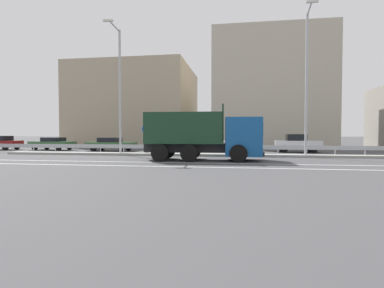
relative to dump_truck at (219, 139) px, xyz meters
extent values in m
plane|color=#424244|center=(-3.01, 1.41, -1.33)|extent=(320.00, 320.00, 0.00)
cube|color=silver|center=(-1.02, -1.85, -1.33)|extent=(52.01, 0.16, 0.01)
cube|color=silver|center=(-1.02, -3.94, -1.33)|extent=(52.01, 0.16, 0.01)
cube|color=gray|center=(-3.01, 3.47, -1.24)|extent=(28.60, 1.10, 0.18)
cube|color=#9EA0A5|center=(-3.01, 4.82, -0.71)|extent=(52.01, 0.04, 0.32)
cylinder|color=#ADADB2|center=(-18.43, 4.82, -1.02)|extent=(0.09, 0.09, 0.62)
cylinder|color=#ADADB2|center=(-16.37, 4.82, -1.02)|extent=(0.09, 0.09, 0.62)
cylinder|color=#ADADB2|center=(-14.32, 4.82, -1.02)|extent=(0.09, 0.09, 0.62)
cylinder|color=#ADADB2|center=(-12.26, 4.82, -1.02)|extent=(0.09, 0.09, 0.62)
cylinder|color=#ADADB2|center=(-10.20, 4.82, -1.02)|extent=(0.09, 0.09, 0.62)
cylinder|color=#ADADB2|center=(-8.15, 4.82, -1.02)|extent=(0.09, 0.09, 0.62)
cylinder|color=#ADADB2|center=(-6.09, 4.82, -1.02)|extent=(0.09, 0.09, 0.62)
cylinder|color=#ADADB2|center=(-4.03, 4.82, -1.02)|extent=(0.09, 0.09, 0.62)
cylinder|color=#ADADB2|center=(-1.98, 4.82, -1.02)|extent=(0.09, 0.09, 0.62)
cylinder|color=#ADADB2|center=(0.08, 4.82, -1.02)|extent=(0.09, 0.09, 0.62)
cylinder|color=#ADADB2|center=(2.14, 4.82, -1.02)|extent=(0.09, 0.09, 0.62)
cylinder|color=#ADADB2|center=(4.19, 4.82, -1.02)|extent=(0.09, 0.09, 0.62)
cylinder|color=#ADADB2|center=(6.25, 4.82, -1.02)|extent=(0.09, 0.09, 0.62)
cylinder|color=#ADADB2|center=(8.30, 4.82, -1.02)|extent=(0.09, 0.09, 0.62)
cylinder|color=#ADADB2|center=(10.36, 4.82, -1.02)|extent=(0.09, 0.09, 0.62)
cube|color=#144C8C|center=(1.48, 0.08, 0.15)|extent=(2.28, 2.54, 2.34)
cube|color=black|center=(2.57, 0.14, 0.56)|extent=(0.14, 2.09, 0.87)
cube|color=black|center=(2.61, 0.14, -0.86)|extent=(0.23, 2.38, 0.24)
cube|color=black|center=(-2.09, -0.11, -0.55)|extent=(5.08, 1.60, 0.53)
cube|color=#193823|center=(-2.09, -0.11, -0.22)|extent=(4.93, 2.58, 0.12)
cube|color=#193823|center=(-2.15, 1.00, 0.74)|extent=(4.82, 0.36, 1.80)
cube|color=#193823|center=(-2.04, -1.23, 0.74)|extent=(4.82, 0.36, 1.80)
cube|color=#193823|center=(0.26, 0.01, 0.96)|extent=(0.22, 2.33, 2.25)
cube|color=#193823|center=(-4.45, -0.24, 0.74)|extent=(0.22, 2.33, 1.80)
cylinder|color=black|center=(1.10, 1.25, -0.81)|extent=(1.06, 0.37, 1.04)
cylinder|color=black|center=(1.23, -1.13, -0.81)|extent=(1.06, 0.37, 1.04)
cylinder|color=black|center=(-1.78, 1.10, -0.81)|extent=(1.06, 0.37, 1.04)
cylinder|color=black|center=(-1.66, -1.28, -0.81)|extent=(1.06, 0.37, 1.04)
cylinder|color=black|center=(-3.54, 1.00, -0.81)|extent=(1.06, 0.37, 1.04)
cylinder|color=black|center=(-3.41, -1.37, -0.81)|extent=(1.06, 0.37, 1.04)
cylinder|color=white|center=(-5.84, 3.47, -1.16)|extent=(0.16, 0.16, 0.34)
cylinder|color=black|center=(-5.84, 3.47, -0.82)|extent=(0.16, 0.16, 0.34)
cylinder|color=white|center=(-5.84, 3.47, -0.47)|extent=(0.16, 0.16, 0.34)
cylinder|color=black|center=(-5.84, 3.47, -0.13)|extent=(0.16, 0.16, 0.34)
cylinder|color=white|center=(-5.84, 3.47, 0.21)|extent=(0.16, 0.16, 0.34)
cylinder|color=#1E4CB2|center=(-5.84, 3.47, 0.71)|extent=(0.65, 0.03, 0.65)
cylinder|color=white|center=(-5.84, 3.47, 0.71)|extent=(0.70, 0.02, 0.70)
cylinder|color=#ADADB2|center=(-7.96, 3.65, 3.54)|extent=(0.18, 0.18, 9.74)
cylinder|color=#ADADB2|center=(-7.85, 2.41, 8.26)|extent=(0.31, 2.50, 0.10)
cube|color=silver|center=(-7.75, 1.16, 8.18)|extent=(0.71, 0.26, 0.12)
cylinder|color=#ADADB2|center=(5.91, 3.41, 3.70)|extent=(0.18, 0.18, 10.06)
cylinder|color=#ADADB2|center=(5.80, 2.20, 8.58)|extent=(0.33, 2.43, 0.10)
cube|color=silver|center=(5.68, 0.99, 8.50)|extent=(0.72, 0.27, 0.12)
cube|color=maroon|center=(-23.28, 8.85, -0.70)|extent=(4.21, 1.90, 0.66)
cube|color=black|center=(-23.15, 8.85, -0.13)|extent=(1.80, 1.60, 0.49)
cylinder|color=black|center=(-21.96, 8.07, -1.03)|extent=(0.61, 0.22, 0.60)
cylinder|color=black|center=(-22.02, 9.73, -1.03)|extent=(0.61, 0.22, 0.60)
cube|color=#335B33|center=(-17.62, 9.32, -0.74)|extent=(4.54, 2.17, 0.59)
cube|color=black|center=(-17.49, 9.31, -0.24)|extent=(1.97, 1.75, 0.41)
cylinder|color=black|center=(-19.05, 8.56, -1.03)|extent=(0.61, 0.25, 0.60)
cylinder|color=black|center=(-18.92, 10.30, -1.03)|extent=(0.61, 0.25, 0.60)
cylinder|color=black|center=(-16.33, 8.35, -1.03)|extent=(0.61, 0.25, 0.60)
cylinder|color=black|center=(-16.19, 10.09, -1.03)|extent=(0.61, 0.25, 0.60)
cube|color=#335B33|center=(-10.93, 8.62, -0.75)|extent=(4.60, 1.83, 0.56)
cube|color=black|center=(-11.07, 8.62, -0.25)|extent=(1.94, 1.59, 0.43)
cylinder|color=black|center=(-9.51, 9.46, -1.03)|extent=(0.60, 0.20, 0.60)
cylinder|color=black|center=(-9.52, 7.76, -1.03)|extent=(0.60, 0.20, 0.60)
cylinder|color=black|center=(-12.35, 9.48, -1.03)|extent=(0.60, 0.20, 0.60)
cylinder|color=black|center=(-12.36, 7.78, -1.03)|extent=(0.60, 0.20, 0.60)
cube|color=gray|center=(-4.89, 9.23, -0.68)|extent=(4.93, 1.81, 0.70)
cube|color=black|center=(-5.04, 9.23, -0.06)|extent=(2.09, 1.54, 0.54)
cylinder|color=black|center=(-3.40, 10.07, -1.03)|extent=(0.60, 0.21, 0.60)
cylinder|color=black|center=(-3.36, 8.46, -1.03)|extent=(0.60, 0.21, 0.60)
cylinder|color=black|center=(-6.43, 10.00, -1.03)|extent=(0.60, 0.21, 0.60)
cylinder|color=black|center=(-6.39, 8.39, -1.03)|extent=(0.60, 0.21, 0.60)
cube|color=silver|center=(0.78, 9.07, -0.68)|extent=(3.87, 1.97, 0.70)
cube|color=black|center=(0.89, 9.07, -0.14)|extent=(1.63, 1.71, 0.39)
cylinder|color=black|center=(-0.42, 8.17, -1.03)|extent=(0.60, 0.21, 0.60)
cylinder|color=black|center=(-0.40, 9.99, -1.03)|extent=(0.60, 0.21, 0.60)
cylinder|color=black|center=(1.96, 8.14, -1.03)|extent=(0.60, 0.21, 0.60)
cylinder|color=black|center=(1.98, 9.97, -1.03)|extent=(0.60, 0.21, 0.60)
cube|color=silver|center=(6.44, 9.24, -0.66)|extent=(4.01, 1.77, 0.75)
cube|color=black|center=(6.32, 9.25, 0.01)|extent=(1.70, 1.52, 0.58)
cylinder|color=black|center=(7.69, 10.01, -1.03)|extent=(0.60, 0.21, 0.60)
cylinder|color=black|center=(7.65, 8.42, -1.03)|extent=(0.60, 0.21, 0.60)
cylinder|color=black|center=(5.22, 10.07, -1.03)|extent=(0.60, 0.21, 0.60)
cylinder|color=black|center=(5.19, 8.47, -1.03)|extent=(0.60, 0.21, 0.60)
cube|color=tan|center=(-13.41, 23.47, 4.18)|extent=(15.59, 14.81, 11.02)
cube|color=#B7AD99|center=(5.03, 20.61, 5.57)|extent=(13.71, 11.51, 13.80)
camera|label=1|loc=(1.25, -18.67, 0.34)|focal=28.00mm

